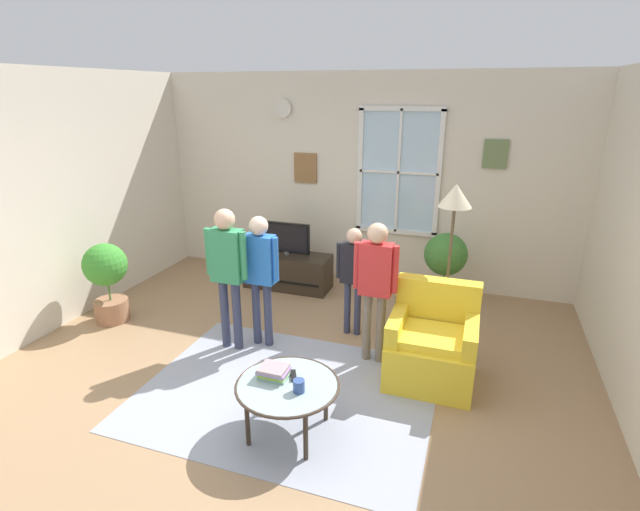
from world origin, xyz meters
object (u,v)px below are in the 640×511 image
object	(u,v)px
person_green_shirt	(227,264)
person_black_shirt	(353,269)
book_stack	(274,372)
armchair	(432,345)
potted_plant_by_window	(445,258)
person_blue_shirt	(260,267)
coffee_table	(288,387)
floor_lamp	(454,213)
potted_plant_corner	(107,276)
remote_near_books	(294,376)
tv_stand	(288,271)
person_red_shirt	(376,277)
television	(287,238)
cup	(299,386)

from	to	relation	value
person_green_shirt	person_black_shirt	size ratio (longest dim) A/B	1.23
book_stack	person_green_shirt	xyz separation A→B (m)	(-0.91, 0.97, 0.44)
armchair	potted_plant_by_window	size ratio (longest dim) A/B	0.95
person_blue_shirt	person_black_shirt	size ratio (longest dim) A/B	1.15
coffee_table	floor_lamp	distance (m)	2.28
potted_plant_corner	armchair	bearing A→B (deg)	0.28
floor_lamp	person_green_shirt	bearing A→B (deg)	-159.12
coffee_table	potted_plant_corner	world-z (taller)	potted_plant_corner
book_stack	person_black_shirt	distance (m)	1.68
book_stack	remote_near_books	size ratio (longest dim) A/B	1.65
armchair	potted_plant_by_window	world-z (taller)	potted_plant_by_window
armchair	potted_plant_by_window	bearing A→B (deg)	91.65
person_green_shirt	person_black_shirt	bearing A→B (deg)	32.03
person_blue_shirt	person_black_shirt	xyz separation A→B (m)	(0.82, 0.52, -0.12)
armchair	person_blue_shirt	xyz separation A→B (m)	(-1.72, 0.05, 0.54)
tv_stand	person_red_shirt	bearing A→B (deg)	-43.67
armchair	person_red_shirt	xyz separation A→B (m)	(-0.57, 0.12, 0.55)
tv_stand	coffee_table	world-z (taller)	tv_stand
armchair	book_stack	distance (m)	1.53
television	cup	distance (m)	2.99
book_stack	armchair	bearing A→B (deg)	44.80
remote_near_books	person_black_shirt	world-z (taller)	person_black_shirt
television	remote_near_books	xyz separation A→B (m)	(1.12, -2.56, -0.25)
television	potted_plant_corner	distance (m)	2.19
cup	person_blue_shirt	world-z (taller)	person_blue_shirt
coffee_table	person_black_shirt	bearing A→B (deg)	88.47
remote_near_books	book_stack	bearing A→B (deg)	-159.24
person_green_shirt	floor_lamp	size ratio (longest dim) A/B	0.87
television	coffee_table	xyz separation A→B (m)	(1.11, -2.66, -0.28)
floor_lamp	coffee_table	bearing A→B (deg)	-119.06
television	remote_near_books	distance (m)	2.80
person_blue_shirt	person_black_shirt	distance (m)	0.97
armchair	person_blue_shirt	distance (m)	1.80
tv_stand	potted_plant_by_window	size ratio (longest dim) A/B	1.25
cup	potted_plant_by_window	xyz separation A→B (m)	(0.79, 2.82, 0.14)
television	person_red_shirt	bearing A→B (deg)	-43.61
coffee_table	person_green_shirt	xyz separation A→B (m)	(-1.04, 1.02, 0.51)
tv_stand	remote_near_books	xyz separation A→B (m)	(1.12, -2.56, 0.21)
cup	potted_plant_corner	distance (m)	3.00
remote_near_books	person_red_shirt	world-z (taller)	person_red_shirt
armchair	potted_plant_corner	world-z (taller)	potted_plant_corner
person_green_shirt	tv_stand	bearing A→B (deg)	92.24
cup	potted_plant_corner	bearing A→B (deg)	157.12
coffee_table	person_green_shirt	distance (m)	1.54
book_stack	potted_plant_by_window	bearing A→B (deg)	69.11
television	person_black_shirt	size ratio (longest dim) A/B	0.52
armchair	person_green_shirt	size ratio (longest dim) A/B	0.59
cup	person_blue_shirt	distance (m)	1.57
armchair	person_red_shirt	size ratio (longest dim) A/B	0.62
person_blue_shirt	coffee_table	bearing A→B (deg)	-56.77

